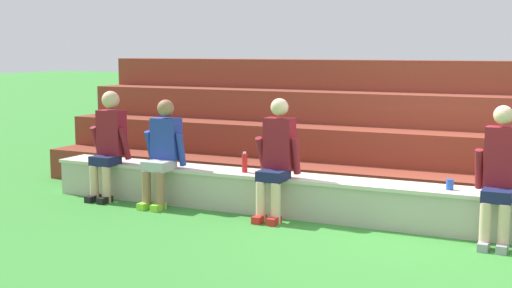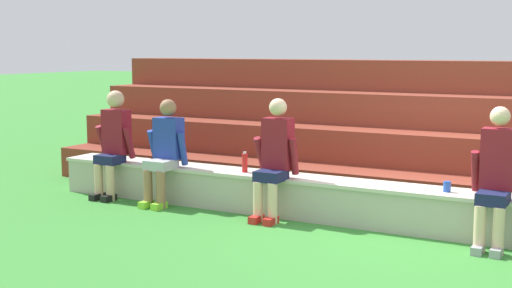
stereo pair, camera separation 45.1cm
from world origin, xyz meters
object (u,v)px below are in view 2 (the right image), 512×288
object	(u,v)px
person_left_of_center	(165,150)
person_center	(274,157)
person_right_of_center	(496,176)
person_far_left	(113,141)
plastic_cup_left_end	(447,187)
water_bottle_mid_right	(245,163)

from	to	relation	value
person_left_of_center	person_center	world-z (taller)	person_center
person_center	person_right_of_center	world-z (taller)	person_right_of_center
person_left_of_center	person_center	bearing A→B (deg)	-0.13
person_far_left	plastic_cup_left_end	bearing A→B (deg)	2.57
person_right_of_center	person_left_of_center	bearing A→B (deg)	179.81
person_far_left	person_left_of_center	world-z (taller)	person_far_left
person_center	person_right_of_center	bearing A→B (deg)	-0.23
person_right_of_center	water_bottle_mid_right	distance (m)	2.93
water_bottle_mid_right	person_center	bearing A→B (deg)	-22.24
person_left_of_center	water_bottle_mid_right	size ratio (longest dim) A/B	5.32
person_far_left	person_left_of_center	bearing A→B (deg)	-1.24
person_left_of_center	water_bottle_mid_right	world-z (taller)	person_left_of_center
water_bottle_mid_right	plastic_cup_left_end	distance (m)	2.41
person_left_of_center	person_right_of_center	bearing A→B (deg)	-0.19
water_bottle_mid_right	plastic_cup_left_end	bearing A→B (deg)	0.16
person_left_of_center	person_right_of_center	distance (m)	3.95
person_center	person_right_of_center	size ratio (longest dim) A/B	1.00
person_center	plastic_cup_left_end	distance (m)	1.92
plastic_cup_left_end	person_far_left	bearing A→B (deg)	-177.43
person_center	plastic_cup_left_end	bearing A→B (deg)	6.41
person_left_of_center	water_bottle_mid_right	distance (m)	1.06
plastic_cup_left_end	person_left_of_center	bearing A→B (deg)	-176.50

